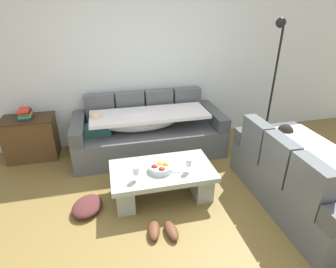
{
  "coord_description": "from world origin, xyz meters",
  "views": [
    {
      "loc": [
        -0.51,
        -2.09,
        2.12
      ],
      "look_at": [
        0.24,
        1.06,
        0.55
      ],
      "focal_mm": 28.91,
      "sensor_mm": 36.0,
      "label": 1
    }
  ],
  "objects_px": {
    "couch_near_window": "(302,178)",
    "wine_glass_near_right": "(189,163)",
    "side_cabinet": "(31,138)",
    "crumpled_garment": "(87,206)",
    "fruit_bowl": "(161,167)",
    "wine_glass_near_left": "(136,171)",
    "floor_lamp": "(273,77)",
    "coffee_table": "(162,179)",
    "couch_along_wall": "(147,132)",
    "open_magazine": "(179,167)",
    "pair_of_shoes": "(163,230)",
    "book_stack_on_cabinet": "(25,114)"
  },
  "relations": [
    {
      "from": "floor_lamp",
      "to": "wine_glass_near_left",
      "type": "bearing_deg",
      "value": -153.62
    },
    {
      "from": "wine_glass_near_right",
      "to": "side_cabinet",
      "type": "bearing_deg",
      "value": 143.34
    },
    {
      "from": "book_stack_on_cabinet",
      "to": "floor_lamp",
      "type": "distance_m",
      "value": 3.67
    },
    {
      "from": "fruit_bowl",
      "to": "floor_lamp",
      "type": "relative_size",
      "value": 0.14
    },
    {
      "from": "wine_glass_near_right",
      "to": "side_cabinet",
      "type": "relative_size",
      "value": 0.23
    },
    {
      "from": "pair_of_shoes",
      "to": "couch_along_wall",
      "type": "bearing_deg",
      "value": 85.46
    },
    {
      "from": "wine_glass_near_left",
      "to": "open_magazine",
      "type": "relative_size",
      "value": 0.59
    },
    {
      "from": "couch_along_wall",
      "to": "open_magazine",
      "type": "xyz_separation_m",
      "value": [
        0.2,
        -1.14,
        0.05
      ]
    },
    {
      "from": "wine_glass_near_left",
      "to": "side_cabinet",
      "type": "height_order",
      "value": "side_cabinet"
    },
    {
      "from": "couch_along_wall",
      "to": "wine_glass_near_right",
      "type": "relative_size",
      "value": 13.41
    },
    {
      "from": "wine_glass_near_left",
      "to": "pair_of_shoes",
      "type": "xyz_separation_m",
      "value": [
        0.19,
        -0.46,
        -0.45
      ]
    },
    {
      "from": "coffee_table",
      "to": "side_cabinet",
      "type": "relative_size",
      "value": 1.67
    },
    {
      "from": "couch_along_wall",
      "to": "open_magazine",
      "type": "height_order",
      "value": "couch_along_wall"
    },
    {
      "from": "coffee_table",
      "to": "floor_lamp",
      "type": "height_order",
      "value": "floor_lamp"
    },
    {
      "from": "coffee_table",
      "to": "book_stack_on_cabinet",
      "type": "distance_m",
      "value": 2.21
    },
    {
      "from": "fruit_bowl",
      "to": "couch_along_wall",
      "type": "bearing_deg",
      "value": 88.5
    },
    {
      "from": "wine_glass_near_right",
      "to": "floor_lamp",
      "type": "height_order",
      "value": "floor_lamp"
    },
    {
      "from": "fruit_bowl",
      "to": "wine_glass_near_right",
      "type": "bearing_deg",
      "value": -17.63
    },
    {
      "from": "couch_along_wall",
      "to": "couch_near_window",
      "type": "xyz_separation_m",
      "value": [
        1.51,
        -1.6,
        0.0
      ]
    },
    {
      "from": "couch_along_wall",
      "to": "side_cabinet",
      "type": "xyz_separation_m",
      "value": [
        -1.7,
        0.23,
        -0.01
      ]
    },
    {
      "from": "couch_along_wall",
      "to": "crumpled_garment",
      "type": "relative_size",
      "value": 5.57
    },
    {
      "from": "side_cabinet",
      "to": "pair_of_shoes",
      "type": "height_order",
      "value": "side_cabinet"
    },
    {
      "from": "couch_along_wall",
      "to": "open_magazine",
      "type": "bearing_deg",
      "value": -80.15
    },
    {
      "from": "couch_along_wall",
      "to": "book_stack_on_cabinet",
      "type": "xyz_separation_m",
      "value": [
        -1.7,
        0.23,
        0.38
      ]
    },
    {
      "from": "coffee_table",
      "to": "wine_glass_near_right",
      "type": "distance_m",
      "value": 0.4
    },
    {
      "from": "fruit_bowl",
      "to": "couch_near_window",
      "type": "bearing_deg",
      "value": -16.4
    },
    {
      "from": "wine_glass_near_left",
      "to": "wine_glass_near_right",
      "type": "bearing_deg",
      "value": 2.36
    },
    {
      "from": "fruit_bowl",
      "to": "floor_lamp",
      "type": "height_order",
      "value": "floor_lamp"
    },
    {
      "from": "pair_of_shoes",
      "to": "fruit_bowl",
      "type": "bearing_deg",
      "value": 79.53
    },
    {
      "from": "wine_glass_near_left",
      "to": "pair_of_shoes",
      "type": "relative_size",
      "value": 0.5
    },
    {
      "from": "wine_glass_near_left",
      "to": "fruit_bowl",
      "type": "bearing_deg",
      "value": 22.13
    },
    {
      "from": "pair_of_shoes",
      "to": "coffee_table",
      "type": "bearing_deg",
      "value": 77.93
    },
    {
      "from": "couch_near_window",
      "to": "wine_glass_near_right",
      "type": "xyz_separation_m",
      "value": [
        -1.24,
        0.36,
        0.16
      ]
    },
    {
      "from": "coffee_table",
      "to": "wine_glass_near_right",
      "type": "xyz_separation_m",
      "value": [
        0.28,
        -0.13,
        0.26
      ]
    },
    {
      "from": "wine_glass_near_right",
      "to": "crumpled_garment",
      "type": "relative_size",
      "value": 0.42
    },
    {
      "from": "fruit_bowl",
      "to": "side_cabinet",
      "type": "xyz_separation_m",
      "value": [
        -1.67,
        1.37,
        -0.1
      ]
    },
    {
      "from": "couch_along_wall",
      "to": "floor_lamp",
      "type": "bearing_deg",
      "value": -4.26
    },
    {
      "from": "side_cabinet",
      "to": "crumpled_garment",
      "type": "bearing_deg",
      "value": -60.22
    },
    {
      "from": "wine_glass_near_left",
      "to": "couch_along_wall",
      "type": "bearing_deg",
      "value": 75.48
    },
    {
      "from": "floor_lamp",
      "to": "coffee_table",
      "type": "bearing_deg",
      "value": -153.49
    },
    {
      "from": "side_cabinet",
      "to": "wine_glass_near_left",
      "type": "bearing_deg",
      "value": -47.41
    },
    {
      "from": "fruit_bowl",
      "to": "wine_glass_near_left",
      "type": "bearing_deg",
      "value": -157.87
    },
    {
      "from": "couch_near_window",
      "to": "pair_of_shoes",
      "type": "relative_size",
      "value": 5.35
    },
    {
      "from": "fruit_bowl",
      "to": "wine_glass_near_left",
      "type": "height_order",
      "value": "wine_glass_near_left"
    },
    {
      "from": "couch_along_wall",
      "to": "couch_near_window",
      "type": "height_order",
      "value": "same"
    },
    {
      "from": "couch_along_wall",
      "to": "floor_lamp",
      "type": "relative_size",
      "value": 1.14
    },
    {
      "from": "couch_along_wall",
      "to": "wine_glass_near_right",
      "type": "bearing_deg",
      "value": -77.59
    },
    {
      "from": "couch_near_window",
      "to": "wine_glass_near_right",
      "type": "height_order",
      "value": "couch_near_window"
    },
    {
      "from": "coffee_table",
      "to": "wine_glass_near_right",
      "type": "relative_size",
      "value": 7.23
    },
    {
      "from": "wine_glass_near_left",
      "to": "book_stack_on_cabinet",
      "type": "xyz_separation_m",
      "value": [
        -1.37,
        1.49,
        0.21
      ]
    }
  ]
}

